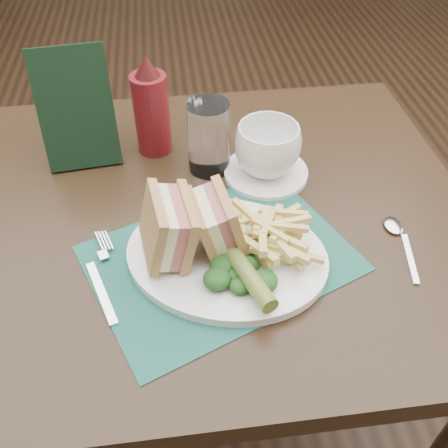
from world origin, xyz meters
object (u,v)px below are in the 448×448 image
(placemat, at_px, (220,258))
(ketchup_bottle, at_px, (151,105))
(drinking_glass, at_px, (209,138))
(check_presenter, at_px, (76,109))
(plate, at_px, (227,256))
(sandwich_half_a, at_px, (153,230))
(coffee_cup, at_px, (267,149))
(table_main, at_px, (208,335))
(sandwich_half_b, at_px, (202,224))
(saucer, at_px, (266,172))

(placemat, distance_m, ketchup_bottle, 0.32)
(drinking_glass, xyz_separation_m, check_presenter, (-0.22, 0.06, 0.04))
(plate, bearing_deg, check_presenter, 148.10)
(sandwich_half_a, bearing_deg, drinking_glass, 57.73)
(check_presenter, bearing_deg, drinking_glass, -20.91)
(plate, distance_m, check_presenter, 0.38)
(placemat, xyz_separation_m, drinking_glass, (0.01, 0.22, 0.06))
(plate, xyz_separation_m, sandwich_half_a, (-0.10, 0.01, 0.06))
(plate, relative_size, coffee_cup, 2.62)
(table_main, relative_size, placemat, 2.41)
(table_main, relative_size, sandwich_half_b, 9.70)
(ketchup_bottle, bearing_deg, coffee_cup, -28.58)
(plate, relative_size, sandwich_half_b, 3.23)
(plate, bearing_deg, drinking_glass, 110.54)
(plate, xyz_separation_m, sandwich_half_b, (-0.03, 0.02, 0.06))
(table_main, bearing_deg, drinking_glass, 78.50)
(drinking_glass, distance_m, check_presenter, 0.23)
(placemat, height_order, saucer, saucer)
(coffee_cup, distance_m, check_presenter, 0.34)
(ketchup_bottle, bearing_deg, saucer, -28.58)
(placemat, bearing_deg, drinking_glass, 88.23)
(plate, xyz_separation_m, check_presenter, (-0.23, 0.29, 0.09))
(sandwich_half_b, bearing_deg, ketchup_bottle, 94.19)
(sandwich_half_a, relative_size, drinking_glass, 0.79)
(placemat, xyz_separation_m, sandwich_half_b, (-0.02, 0.01, 0.06))
(plate, height_order, sandwich_half_a, sandwich_half_a)
(placemat, distance_m, sandwich_half_b, 0.07)
(plate, distance_m, sandwich_half_a, 0.12)
(saucer, relative_size, check_presenter, 0.71)
(drinking_glass, bearing_deg, placemat, -91.77)
(sandwich_half_b, xyz_separation_m, check_presenter, (-0.19, 0.27, 0.04))
(check_presenter, bearing_deg, sandwich_half_b, -60.91)
(drinking_glass, bearing_deg, coffee_cup, -18.75)
(saucer, bearing_deg, ketchup_bottle, 151.42)
(plate, relative_size, drinking_glass, 2.31)
(check_presenter, bearing_deg, coffee_cup, -22.10)
(coffee_cup, relative_size, check_presenter, 0.54)
(table_main, height_order, coffee_cup, coffee_cup)
(plate, bearing_deg, saucer, 83.99)
(sandwich_half_b, height_order, drinking_glass, drinking_glass)
(sandwich_half_a, bearing_deg, plate, -12.23)
(plate, height_order, ketchup_bottle, ketchup_bottle)
(table_main, bearing_deg, placemat, -82.48)
(sandwich_half_a, bearing_deg, saucer, 35.66)
(plate, xyz_separation_m, coffee_cup, (0.10, 0.20, 0.05))
(table_main, distance_m, check_presenter, 0.55)
(drinking_glass, height_order, ketchup_bottle, ketchup_bottle)
(drinking_glass, bearing_deg, check_presenter, 165.12)
(drinking_glass, xyz_separation_m, ketchup_bottle, (-0.10, 0.07, 0.03))
(placemat, relative_size, coffee_cup, 3.27)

